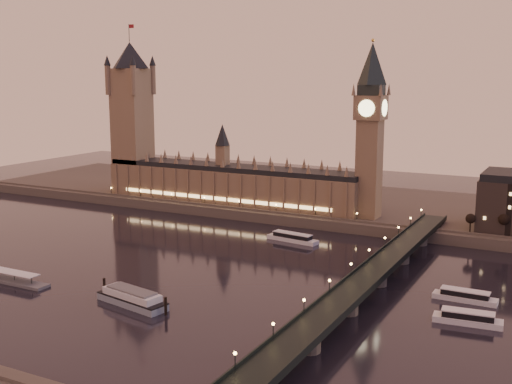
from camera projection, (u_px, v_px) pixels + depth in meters
ground at (177, 268)px, 302.71m from camera, size 700.00×700.00×0.00m
far_embankment at (353, 205)px, 432.24m from camera, size 560.00×130.00×6.00m
palace_of_westminster at (230, 179)px, 422.53m from camera, size 180.00×26.62×52.00m
victoria_tower at (132, 109)px, 451.04m from camera, size 31.68×31.68×118.00m
big_ben at (370, 120)px, 371.96m from camera, size 17.68×17.68×104.00m
westminster_bridge at (364, 286)px, 259.90m from camera, size 13.20×260.00×15.30m
bare_tree_0 at (469, 218)px, 343.02m from camera, size 5.43×5.43×11.04m
bare_tree_1 at (500, 221)px, 335.89m from camera, size 5.43×5.43×11.04m
cruise_boat_a at (293, 238)px, 349.88m from camera, size 30.44×10.53×4.77m
cruise_boat_b at (465, 296)px, 257.71m from camera, size 25.13×6.50×4.63m
cruise_boat_c at (468, 318)px, 234.10m from camera, size 25.10×9.07×4.91m
moored_barge at (132, 298)px, 253.15m from camera, size 37.14×15.31×6.93m
pontoon_pier at (7, 279)px, 282.27m from camera, size 43.93×7.32×11.71m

